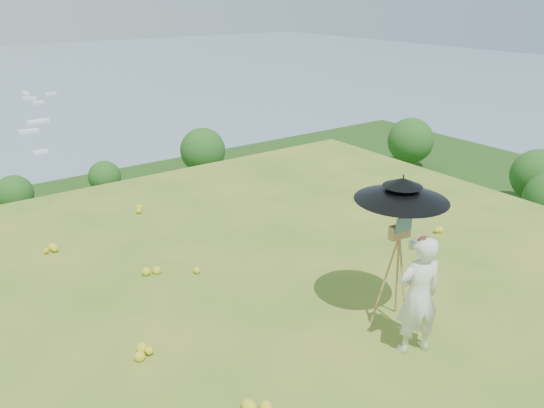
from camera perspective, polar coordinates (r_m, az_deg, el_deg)
ground at (r=7.12m, az=1.41°, el=-13.48°), size 14.00×14.00×0.00m
wildflowers at (r=7.25m, az=0.20°, el=-12.16°), size 10.00×10.50×0.12m
painter at (r=6.59m, az=15.46°, el=-9.50°), size 0.65×0.53×1.55m
field_easel at (r=7.06m, az=13.17°, el=-7.03°), size 0.64×0.64×1.55m
sun_umbrella at (r=6.70m, az=13.67°, el=-0.15°), size 1.42×1.42×0.80m
painter_cap at (r=6.25m, az=16.12°, el=-3.74°), size 0.22×0.24×0.10m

